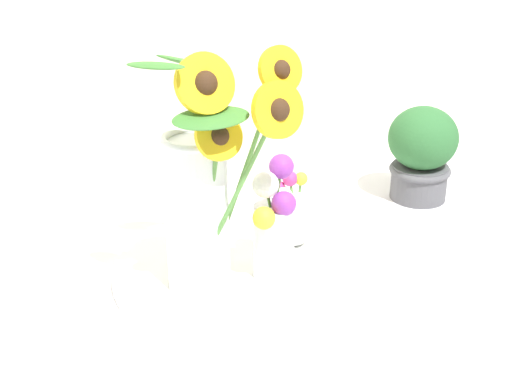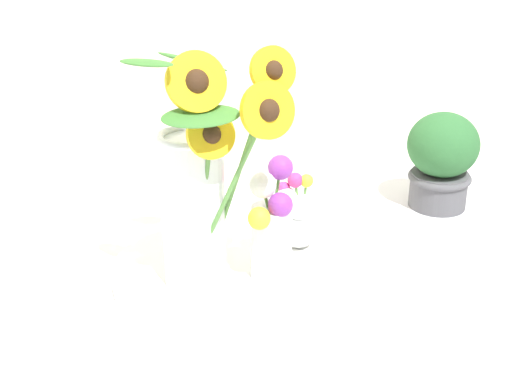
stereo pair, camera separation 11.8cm
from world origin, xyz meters
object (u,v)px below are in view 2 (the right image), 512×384
vase_small_center (271,227)px  vase_bulb_right (295,215)px  serving_tray (256,269)px  mason_jar_sunflowers (198,192)px  potted_plant (442,158)px

vase_small_center → vase_bulb_right: bearing=44.6°
serving_tray → vase_bulb_right: 0.12m
serving_tray → mason_jar_sunflowers: bearing=-168.1°
vase_small_center → potted_plant: vase_small_center is taller
mason_jar_sunflowers → vase_small_center: size_ratio=1.95×
mason_jar_sunflowers → vase_small_center: 0.14m
vase_bulb_right → potted_plant: bearing=10.8°
vase_small_center → potted_plant: size_ratio=1.04×
mason_jar_sunflowers → vase_small_center: mason_jar_sunflowers is taller
mason_jar_sunflowers → potted_plant: 0.59m
mason_jar_sunflowers → serving_tray: bearing=11.9°
vase_small_center → potted_plant: 0.47m
mason_jar_sunflowers → potted_plant: mason_jar_sunflowers is taller
vase_bulb_right → potted_plant: size_ratio=0.69×
vase_small_center → vase_bulb_right: vase_small_center is taller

